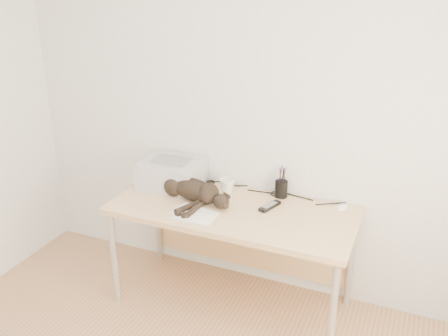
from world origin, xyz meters
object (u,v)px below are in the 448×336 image
at_px(cat, 190,190).
at_px(mug, 227,186).
at_px(mouse, 342,206).
at_px(desk, 237,220).
at_px(printer, 172,173).
at_px(pen_cup, 281,189).

height_order(cat, mug, cat).
bearing_deg(cat, mouse, 26.57).
distance_m(desk, cat, 0.38).
xyz_separation_m(printer, mug, (0.41, 0.04, -0.05)).
relative_size(printer, pen_cup, 2.01).
distance_m(printer, mouse, 1.20).
bearing_deg(mouse, pen_cup, -166.33).
height_order(printer, cat, printer).
relative_size(cat, pen_cup, 3.14).
xyz_separation_m(mug, pen_cup, (0.36, 0.08, 0.01)).
height_order(cat, mouse, cat).
bearing_deg(pen_cup, cat, -153.37).
distance_m(desk, mug, 0.25).
distance_m(desk, pen_cup, 0.37).
distance_m(printer, mug, 0.41).
bearing_deg(desk, cat, -166.60).
height_order(desk, cat, cat).
height_order(mug, mouse, mug).
relative_size(cat, mug, 6.19).
height_order(desk, mouse, mouse).
distance_m(desk, mouse, 0.70).
bearing_deg(mouse, mug, -159.65).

